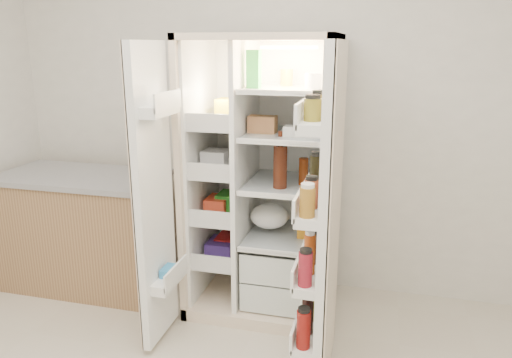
# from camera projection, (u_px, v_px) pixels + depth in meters

# --- Properties ---
(wall_back) EXTENTS (4.00, 0.02, 2.70)m
(wall_back) POSITION_uv_depth(u_px,v_px,m) (280.00, 102.00, 3.38)
(wall_back) COLOR beige
(wall_back) RESTS_ON floor
(refrigerator) EXTENTS (0.92, 0.70, 1.80)m
(refrigerator) POSITION_uv_depth(u_px,v_px,m) (267.00, 200.00, 3.22)
(refrigerator) COLOR beige
(refrigerator) RESTS_ON floor
(freezer_door) EXTENTS (0.15, 0.40, 1.72)m
(freezer_door) POSITION_uv_depth(u_px,v_px,m) (154.00, 199.00, 2.74)
(freezer_door) COLOR white
(freezer_door) RESTS_ON floor
(fridge_door) EXTENTS (0.17, 0.58, 1.72)m
(fridge_door) POSITION_uv_depth(u_px,v_px,m) (326.00, 223.00, 2.42)
(fridge_door) COLOR white
(fridge_door) RESTS_ON floor
(kitchen_counter) EXTENTS (1.17, 0.62, 0.85)m
(kitchen_counter) POSITION_uv_depth(u_px,v_px,m) (86.00, 230.00, 3.55)
(kitchen_counter) COLOR #9D7A4E
(kitchen_counter) RESTS_ON floor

